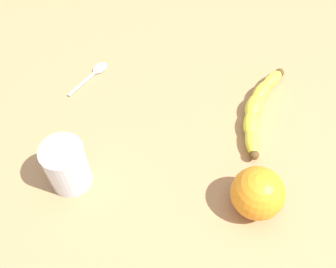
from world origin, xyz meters
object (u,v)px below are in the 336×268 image
(orange_fruit, at_px, (257,193))
(teaspoon, at_px, (98,70))
(smoothie_glass, at_px, (67,167))
(banana, at_px, (258,108))

(orange_fruit, xyz_separation_m, teaspoon, (0.32, 0.27, -0.04))
(smoothie_glass, distance_m, teaspoon, 0.26)
(smoothie_glass, relative_size, orange_fruit, 1.08)
(banana, height_order, teaspoon, banana)
(banana, relative_size, teaspoon, 2.21)
(orange_fruit, bearing_deg, smoothie_glass, 78.54)
(orange_fruit, relative_size, teaspoon, 0.88)
(banana, bearing_deg, teaspoon, -88.06)
(orange_fruit, height_order, teaspoon, orange_fruit)
(banana, distance_m, orange_fruit, 0.20)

